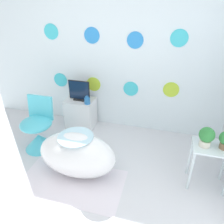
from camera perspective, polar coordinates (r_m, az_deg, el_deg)
name	(u,v)px	position (r m, az deg, el deg)	size (l,w,h in m)	color
ground_plane	(59,224)	(2.60, -13.68, -26.49)	(12.00, 12.00, 0.00)	silver
wall_back_dotted	(112,51)	(3.51, 0.02, 15.56)	(4.66, 0.05, 2.60)	white
rug	(72,181)	(2.95, -10.37, -17.36)	(1.30, 0.72, 0.01)	silver
bathtub	(77,155)	(2.85, -9.05, -10.91)	(1.01, 0.53, 0.59)	white
chair	(38,132)	(3.45, -18.74, -5.02)	(0.46, 0.46, 0.79)	#4CC6DB
tv_cabinet	(81,113)	(3.85, -8.15, -0.20)	(0.48, 0.36, 0.51)	silver
tv	(79,91)	(3.67, -8.57, 5.36)	(0.36, 0.12, 0.34)	black
vase	(87,101)	(3.55, -6.50, 2.97)	(0.09, 0.09, 0.13)	#2D72B7
side_table	(211,155)	(2.81, 24.48, -10.29)	(0.45, 0.32, 0.58)	silver
potted_plant_left	(207,136)	(2.64, 23.46, -5.83)	(0.17, 0.17, 0.24)	beige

